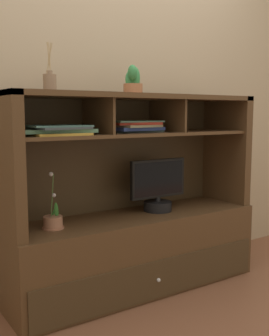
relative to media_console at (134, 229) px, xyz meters
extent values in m
cube|color=brown|center=(0.00, -0.01, -0.40)|extent=(6.00, 6.00, 0.02)
cube|color=tan|center=(0.00, 0.27, 1.01)|extent=(6.00, 0.02, 2.80)
cube|color=#4E341E|center=(0.00, -0.01, -0.14)|extent=(1.68, 0.49, 0.49)
cube|color=#3F2E1C|center=(0.00, -0.26, -0.25)|extent=(1.61, 0.01, 0.23)
sphere|color=silver|center=(0.00, -0.27, -0.25)|extent=(0.02, 0.02, 0.02)
cube|color=#4E341E|center=(-0.81, -0.01, 0.48)|extent=(0.06, 0.45, 0.76)
cube|color=#4E341E|center=(0.81, -0.01, 0.48)|extent=(0.06, 0.45, 0.76)
cube|color=#3F2E1C|center=(0.00, 0.20, 0.47)|extent=(1.62, 0.02, 0.73)
cube|color=#4E341E|center=(0.00, -0.01, 0.85)|extent=(1.68, 0.45, 0.03)
cube|color=#4E341E|center=(0.00, -0.01, 0.62)|extent=(1.56, 0.40, 0.02)
cube|color=#4E341E|center=(-0.26, -0.01, 0.73)|extent=(0.02, 0.38, 0.20)
cube|color=#4E341E|center=(0.26, -0.01, 0.73)|extent=(0.02, 0.38, 0.20)
cylinder|color=black|center=(0.19, 0.00, 0.13)|extent=(0.19, 0.19, 0.06)
cylinder|color=black|center=(0.19, 0.00, 0.18)|extent=(0.04, 0.04, 0.03)
cube|color=black|center=(0.19, 0.00, 0.32)|extent=(0.42, 0.03, 0.25)
cube|color=black|center=(0.19, -0.02, 0.32)|extent=(0.39, 0.00, 0.22)
cylinder|color=#AA7055|center=(-0.56, -0.02, 0.13)|extent=(0.11, 0.11, 0.07)
cylinder|color=#AA7055|center=(-0.56, -0.02, 0.10)|extent=(0.12, 0.12, 0.01)
cylinder|color=#4C6B38|center=(-0.56, -0.02, 0.29)|extent=(0.03, 0.01, 0.24)
sphere|color=silver|center=(-0.56, -0.03, 0.29)|extent=(0.02, 0.02, 0.02)
sphere|color=silver|center=(-0.57, -0.02, 0.41)|extent=(0.02, 0.02, 0.02)
ellipsoid|color=#3C913D|center=(-0.55, -0.03, 0.20)|extent=(0.05, 0.06, 0.11)
ellipsoid|color=#3C913D|center=(-0.55, -0.01, 0.20)|extent=(0.04, 0.05, 0.08)
cube|color=#2D3C3E|center=(0.01, 0.01, 0.63)|extent=(0.34, 0.23, 0.01)
cube|color=navy|center=(0.00, 0.01, 0.65)|extent=(0.34, 0.27, 0.02)
cube|color=gray|center=(0.00, 0.00, 0.67)|extent=(0.29, 0.29, 0.01)
cube|color=#AE2F22|center=(0.00, 0.02, 0.68)|extent=(0.32, 0.27, 0.02)
cube|color=slate|center=(0.00, 0.01, 0.70)|extent=(0.33, 0.23, 0.01)
cube|color=gold|center=(-0.54, -0.06, 0.63)|extent=(0.31, 0.28, 0.01)
cube|color=#507C61|center=(-0.55, -0.06, 0.65)|extent=(0.42, 0.23, 0.02)
cube|color=#384148|center=(-0.55, -0.06, 0.67)|extent=(0.34, 0.33, 0.01)
cube|color=#48736E|center=(-0.55, -0.06, 0.68)|extent=(0.35, 0.28, 0.01)
cylinder|color=#896B54|center=(-0.54, 0.02, 0.91)|extent=(0.07, 0.07, 0.10)
cylinder|color=#896B54|center=(-0.54, 0.02, 0.97)|extent=(0.03, 0.03, 0.02)
cylinder|color=tan|center=(-0.54, 0.02, 1.04)|extent=(0.00, 0.04, 0.17)
cylinder|color=tan|center=(-0.54, 0.02, 1.04)|extent=(0.04, 0.02, 0.17)
cylinder|color=tan|center=(-0.55, 0.02, 1.04)|extent=(0.03, 0.02, 0.17)
cylinder|color=tan|center=(-0.55, 0.02, 1.04)|extent=(0.00, 0.02, 0.17)
cylinder|color=tan|center=(-0.55, 0.01, 1.04)|extent=(0.02, 0.01, 0.17)
cylinder|color=tan|center=(-0.54, 0.01, 1.04)|extent=(0.02, 0.01, 0.17)
cylinder|color=#AB6A45|center=(0.00, 0.01, 0.90)|extent=(0.12, 0.12, 0.07)
cylinder|color=#AB6A45|center=(0.00, 0.01, 0.87)|extent=(0.14, 0.14, 0.01)
ellipsoid|color=#36894B|center=(0.01, 0.01, 0.96)|extent=(0.06, 0.07, 0.14)
ellipsoid|color=#36894B|center=(-0.01, 0.02, 0.95)|extent=(0.08, 0.05, 0.12)
ellipsoid|color=#36894B|center=(-0.02, -0.02, 0.99)|extent=(0.05, 0.07, 0.09)
camera|label=1|loc=(-1.45, -2.18, 0.74)|focal=44.37mm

